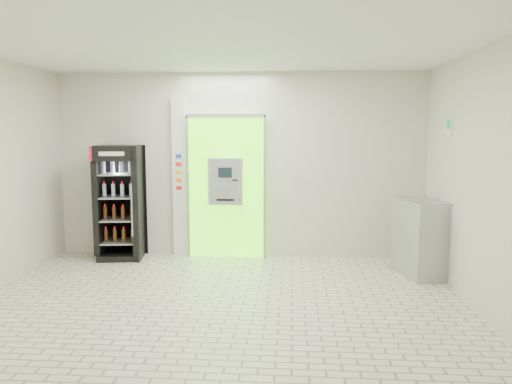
# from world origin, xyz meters

# --- Properties ---
(ground) EXTENTS (6.00, 6.00, 0.00)m
(ground) POSITION_xyz_m (0.00, 0.00, 0.00)
(ground) COLOR beige
(ground) RESTS_ON ground
(room_shell) EXTENTS (6.00, 6.00, 6.00)m
(room_shell) POSITION_xyz_m (0.00, 0.00, 1.84)
(room_shell) COLOR beige
(room_shell) RESTS_ON ground
(atm_assembly) EXTENTS (1.30, 0.24, 2.33)m
(atm_assembly) POSITION_xyz_m (-0.20, 2.41, 1.17)
(atm_assembly) COLOR #5BEB12
(atm_assembly) RESTS_ON ground
(pillar) EXTENTS (0.22, 0.11, 2.60)m
(pillar) POSITION_xyz_m (-0.98, 2.45, 1.30)
(pillar) COLOR silver
(pillar) RESTS_ON ground
(beverage_cooler) EXTENTS (0.77, 0.72, 1.83)m
(beverage_cooler) POSITION_xyz_m (-1.90, 2.19, 0.88)
(beverage_cooler) COLOR black
(beverage_cooler) RESTS_ON ground
(steel_cabinet) EXTENTS (0.74, 0.93, 1.09)m
(steel_cabinet) POSITION_xyz_m (2.72, 1.52, 0.54)
(steel_cabinet) COLOR #9B9DA2
(steel_cabinet) RESTS_ON ground
(exit_sign) EXTENTS (0.02, 0.22, 0.26)m
(exit_sign) POSITION_xyz_m (2.99, 1.40, 2.12)
(exit_sign) COLOR white
(exit_sign) RESTS_ON room_shell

